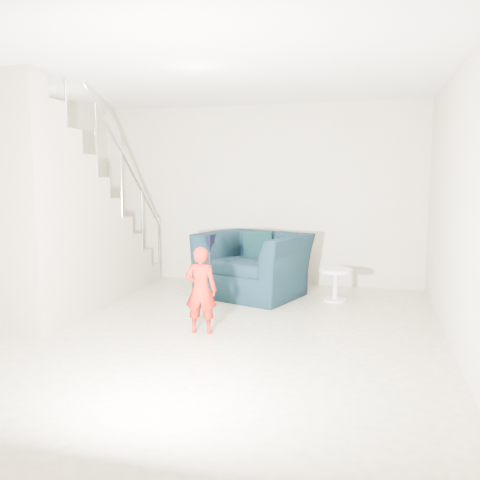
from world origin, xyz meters
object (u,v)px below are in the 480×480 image
toddler (201,290)px  side_table (335,279)px  armchair (253,264)px  staircase (56,233)px

toddler → side_table: toddler is taller
toddler → armchair: bearing=-100.4°
side_table → toddler: bearing=-125.9°
armchair → side_table: (1.12, -0.05, -0.14)m
toddler → side_table: (1.26, 1.75, -0.17)m
armchair → toddler: size_ratio=1.44×
toddler → side_table: 2.16m
toddler → staircase: bearing=-19.4°
armchair → toddler: bearing=-75.8°
toddler → side_table: bearing=-131.7°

